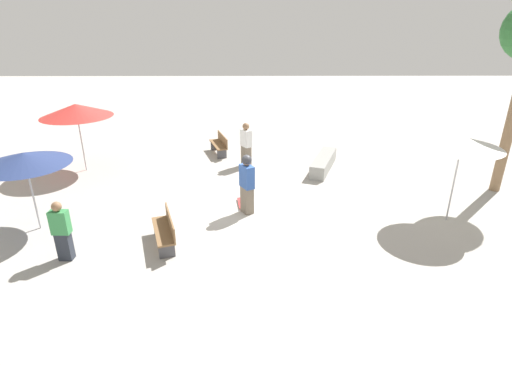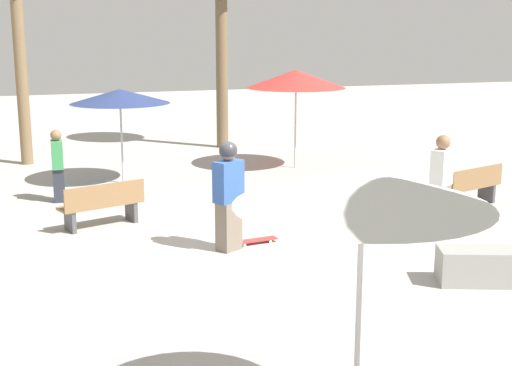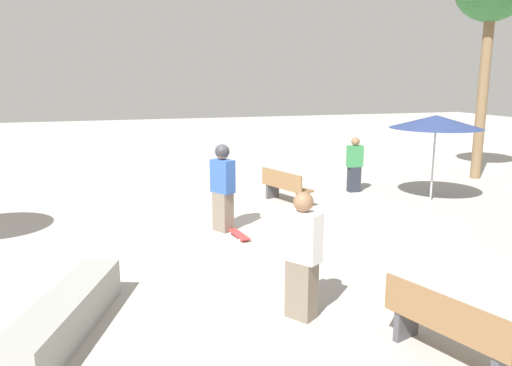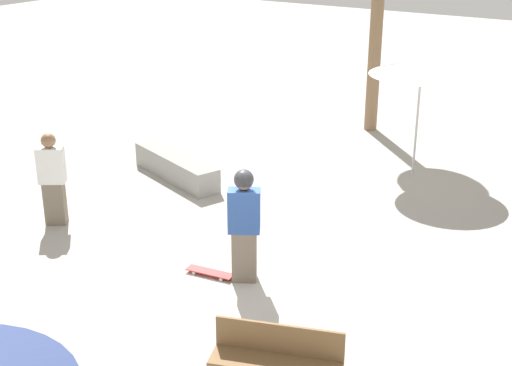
{
  "view_description": "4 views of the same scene",
  "coord_description": "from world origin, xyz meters",
  "px_view_note": "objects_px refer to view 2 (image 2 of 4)",
  "views": [
    {
      "loc": [
        11.16,
        0.24,
        5.59
      ],
      "look_at": [
        -0.07,
        0.31,
        0.87
      ],
      "focal_mm": 28.0,
      "sensor_mm": 36.0,
      "label": 1
    },
    {
      "loc": [
        3.37,
        11.14,
        3.7
      ],
      "look_at": [
        -0.31,
        0.03,
        1.12
      ],
      "focal_mm": 50.0,
      "sensor_mm": 36.0,
      "label": 2
    },
    {
      "loc": [
        -9.8,
        2.39,
        3.21
      ],
      "look_at": [
        -0.33,
        -0.54,
        1.11
      ],
      "focal_mm": 35.0,
      "sensor_mm": 36.0,
      "label": 3
    },
    {
      "loc": [
        5.71,
        -8.29,
        5.57
      ],
      "look_at": [
        0.06,
        0.54,
        1.46
      ],
      "focal_mm": 50.0,
      "sensor_mm": 36.0,
      "label": 4
    }
  ],
  "objects_px": {
    "skater_main": "(229,192)",
    "shade_umbrella_red": "(296,79)",
    "bench_far": "(471,187)",
    "bystander_watching": "(441,182)",
    "shade_umbrella_white": "(363,188)",
    "shade_umbrella_navy": "(120,96)",
    "skateboard": "(255,240)",
    "bystander_far": "(58,166)",
    "bench_near": "(102,205)"
  },
  "relations": [
    {
      "from": "skateboard",
      "to": "shade_umbrella_white",
      "type": "distance_m",
      "value": 6.63
    },
    {
      "from": "skater_main",
      "to": "bystander_watching",
      "type": "distance_m",
      "value": 4.15
    },
    {
      "from": "shade_umbrella_navy",
      "to": "bystander_watching",
      "type": "height_order",
      "value": "shade_umbrella_navy"
    },
    {
      "from": "bench_near",
      "to": "bystander_far",
      "type": "distance_m",
      "value": 2.46
    },
    {
      "from": "skateboard",
      "to": "shade_umbrella_red",
      "type": "relative_size",
      "value": 0.31
    },
    {
      "from": "shade_umbrella_navy",
      "to": "skater_main",
      "type": "bearing_deg",
      "value": 99.18
    },
    {
      "from": "skateboard",
      "to": "bystander_far",
      "type": "distance_m",
      "value": 5.29
    },
    {
      "from": "shade_umbrella_white",
      "to": "bench_far",
      "type": "bearing_deg",
      "value": -130.77
    },
    {
      "from": "bench_far",
      "to": "skater_main",
      "type": "bearing_deg",
      "value": 174.6
    },
    {
      "from": "shade_umbrella_navy",
      "to": "bystander_watching",
      "type": "distance_m",
      "value": 7.81
    },
    {
      "from": "bench_far",
      "to": "bystander_watching",
      "type": "bearing_deg",
      "value": -160.15
    },
    {
      "from": "bench_near",
      "to": "shade_umbrella_white",
      "type": "distance_m",
      "value": 8.36
    },
    {
      "from": "skateboard",
      "to": "shade_umbrella_white",
      "type": "relative_size",
      "value": 0.32
    },
    {
      "from": "skateboard",
      "to": "bench_near",
      "type": "xyz_separation_m",
      "value": [
        2.4,
        -1.91,
        0.37
      ]
    },
    {
      "from": "skater_main",
      "to": "shade_umbrella_red",
      "type": "bearing_deg",
      "value": 30.08
    },
    {
      "from": "shade_umbrella_red",
      "to": "bystander_far",
      "type": "height_order",
      "value": "shade_umbrella_red"
    },
    {
      "from": "shade_umbrella_white",
      "to": "bystander_watching",
      "type": "xyz_separation_m",
      "value": [
        -4.69,
        -6.01,
        -1.52
      ]
    },
    {
      "from": "skater_main",
      "to": "shade_umbrella_white",
      "type": "bearing_deg",
      "value": -125.05
    },
    {
      "from": "shade_umbrella_navy",
      "to": "shade_umbrella_red",
      "type": "bearing_deg",
      "value": -174.12
    },
    {
      "from": "bench_far",
      "to": "shade_umbrella_red",
      "type": "bearing_deg",
      "value": 93.03
    },
    {
      "from": "bystander_watching",
      "to": "bystander_far",
      "type": "bearing_deg",
      "value": 112.67
    },
    {
      "from": "shade_umbrella_red",
      "to": "shade_umbrella_navy",
      "type": "bearing_deg",
      "value": 5.88
    },
    {
      "from": "shade_umbrella_white",
      "to": "shade_umbrella_navy",
      "type": "distance_m",
      "value": 11.81
    },
    {
      "from": "skater_main",
      "to": "bystander_far",
      "type": "height_order",
      "value": "skater_main"
    },
    {
      "from": "bystander_watching",
      "to": "bystander_far",
      "type": "height_order",
      "value": "bystander_watching"
    },
    {
      "from": "shade_umbrella_white",
      "to": "bystander_far",
      "type": "xyz_separation_m",
      "value": [
        1.98,
        -10.36,
        -1.61
      ]
    },
    {
      "from": "shade_umbrella_white",
      "to": "shade_umbrella_red",
      "type": "xyz_separation_m",
      "value": [
        -4.23,
        -12.28,
        -0.03
      ]
    },
    {
      "from": "skater_main",
      "to": "bench_far",
      "type": "xyz_separation_m",
      "value": [
        -5.66,
        -1.28,
        -0.58
      ]
    },
    {
      "from": "skateboard",
      "to": "bench_near",
      "type": "distance_m",
      "value": 3.09
    },
    {
      "from": "skateboard",
      "to": "bench_far",
      "type": "relative_size",
      "value": 0.49
    },
    {
      "from": "shade_umbrella_white",
      "to": "shade_umbrella_navy",
      "type": "xyz_separation_m",
      "value": [
        0.41,
        -11.8,
        -0.3
      ]
    },
    {
      "from": "shade_umbrella_navy",
      "to": "bystander_watching",
      "type": "relative_size",
      "value": 1.34
    },
    {
      "from": "skater_main",
      "to": "skateboard",
      "type": "height_order",
      "value": "skater_main"
    },
    {
      "from": "skateboard",
      "to": "shade_umbrella_navy",
      "type": "relative_size",
      "value": 0.35
    },
    {
      "from": "shade_umbrella_white",
      "to": "bystander_far",
      "type": "height_order",
      "value": "shade_umbrella_white"
    },
    {
      "from": "bench_far",
      "to": "shade_umbrella_navy",
      "type": "relative_size",
      "value": 0.7
    },
    {
      "from": "bystander_watching",
      "to": "bystander_far",
      "type": "relative_size",
      "value": 1.12
    },
    {
      "from": "skater_main",
      "to": "bystander_watching",
      "type": "height_order",
      "value": "skater_main"
    },
    {
      "from": "bench_far",
      "to": "bystander_far",
      "type": "relative_size",
      "value": 1.06
    },
    {
      "from": "bench_near",
      "to": "shade_umbrella_red",
      "type": "bearing_deg",
      "value": 19.01
    },
    {
      "from": "bench_near",
      "to": "shade_umbrella_navy",
      "type": "distance_m",
      "value": 4.23
    },
    {
      "from": "skater_main",
      "to": "skateboard",
      "type": "distance_m",
      "value": 1.1
    },
    {
      "from": "skateboard",
      "to": "bench_far",
      "type": "bearing_deg",
      "value": 4.55
    },
    {
      "from": "bench_near",
      "to": "bench_far",
      "type": "distance_m",
      "value": 7.57
    },
    {
      "from": "skateboard",
      "to": "bystander_watching",
      "type": "relative_size",
      "value": 0.47
    },
    {
      "from": "bystander_far",
      "to": "bystander_watching",
      "type": "bearing_deg",
      "value": -121.35
    },
    {
      "from": "shade_umbrella_red",
      "to": "bystander_watching",
      "type": "relative_size",
      "value": 1.49
    },
    {
      "from": "skateboard",
      "to": "bench_far",
      "type": "xyz_separation_m",
      "value": [
        -5.12,
        -1.08,
        0.37
      ]
    },
    {
      "from": "bench_near",
      "to": "shade_umbrella_navy",
      "type": "height_order",
      "value": "shade_umbrella_navy"
    },
    {
      "from": "shade_umbrella_white",
      "to": "bystander_far",
      "type": "distance_m",
      "value": 10.67
    }
  ]
}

